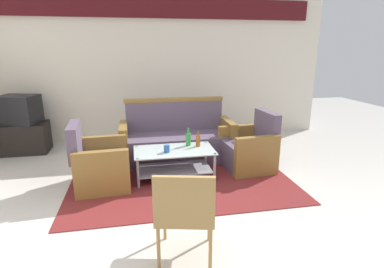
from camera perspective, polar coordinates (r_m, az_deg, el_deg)
The scene contains 13 objects.
ground_plane at distance 3.53m, azimuth 0.15°, elevation -14.24°, with size 14.00×14.00×0.00m, color beige.
wall_back at distance 6.09m, azimuth -5.57°, elevation 12.96°, with size 6.52×0.19×2.80m.
rug at distance 4.40m, azimuth -2.25°, elevation -7.87°, with size 2.97×2.26×0.01m, color maroon.
couch at distance 4.98m, azimuth -2.81°, elevation -1.19°, with size 1.80×0.75×0.96m.
armchair_left at distance 4.19m, azimuth -16.84°, elevation -5.62°, with size 0.74×0.80×0.85m.
armchair_right at distance 4.69m, azimuth 10.57°, elevation -2.91°, with size 0.75×0.81×0.85m.
coffee_table at distance 4.28m, azimuth -3.30°, elevation -4.72°, with size 1.10×0.60×0.40m.
bottle_green at distance 4.38m, azimuth -0.70°, elevation -0.91°, with size 0.07×0.07×0.26m.
bottle_brown at distance 4.35m, azimuth 1.13°, elevation -1.24°, with size 0.06×0.06×0.22m.
cup at distance 4.12m, azimuth -4.73°, elevation -2.76°, with size 0.08×0.08×0.10m, color #2659A5.
tv_stand at distance 6.06m, azimuth -28.89°, elevation -0.64°, with size 0.80×0.50×0.52m, color black.
television at distance 5.95m, azimuth -29.51°, elevation 3.99°, with size 0.70×0.59×0.48m.
wicker_chair at distance 2.58m, azimuth -1.32°, elevation -13.80°, with size 0.57×0.57×0.84m.
Camera 1 is at (-0.59, -3.00, 1.77)m, focal length 28.61 mm.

